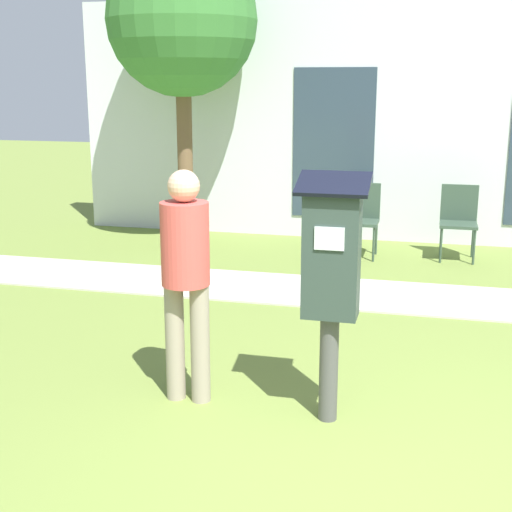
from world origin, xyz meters
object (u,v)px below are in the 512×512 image
object	(u,v)px
person_standing	(186,268)
outdoor_chair_left	(361,214)
outdoor_chair_middle	(459,216)
parking_meter	(331,267)

from	to	relation	value
person_standing	outdoor_chair_left	world-z (taller)	person_standing
outdoor_chair_left	outdoor_chair_middle	world-z (taller)	same
person_standing	outdoor_chair_middle	distance (m)	4.97
person_standing	outdoor_chair_left	size ratio (longest dim) A/B	1.76
person_standing	outdoor_chair_middle	world-z (taller)	person_standing
parking_meter	person_standing	xyz separation A→B (m)	(-0.97, 0.06, -0.09)
outdoor_chair_left	parking_meter	bearing A→B (deg)	-109.52
parking_meter	outdoor_chair_middle	size ratio (longest dim) A/B	1.77
parking_meter	outdoor_chair_left	bearing A→B (deg)	93.46
person_standing	outdoor_chair_left	bearing A→B (deg)	103.28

